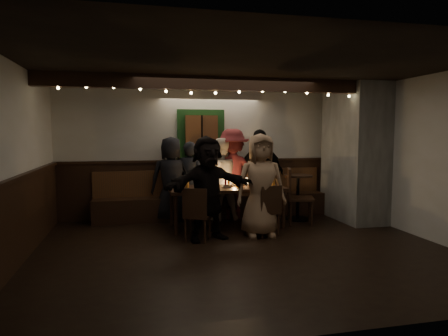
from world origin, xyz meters
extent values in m
cube|color=black|center=(0.00, 0.00, -0.01)|extent=(6.00, 5.00, 0.01)
cube|color=black|center=(0.00, 0.00, 2.60)|extent=(6.00, 5.00, 0.01)
cube|color=white|center=(0.00, 2.50, 1.30)|extent=(6.00, 0.01, 2.60)
cube|color=white|center=(-3.00, 0.00, 1.30)|extent=(0.01, 5.00, 2.60)
cube|color=white|center=(3.00, 0.00, 1.30)|extent=(0.01, 5.00, 2.60)
cube|color=black|center=(0.00, 2.48, 0.55)|extent=(6.00, 0.05, 1.10)
cube|color=black|center=(-2.98, 0.00, 0.55)|extent=(0.05, 5.00, 1.10)
cube|color=#5E5E58|center=(2.65, 1.50, 1.30)|extent=(0.70, 1.40, 2.60)
cube|color=black|center=(0.00, 2.23, 0.23)|extent=(4.60, 0.45, 0.45)
cube|color=#51321D|center=(0.00, 2.41, 0.70)|extent=(4.60, 0.06, 0.50)
cube|color=#153D16|center=(-0.20, 2.44, 1.65)|extent=(0.95, 0.04, 1.00)
cube|color=#51321D|center=(-0.20, 2.38, 1.65)|extent=(0.64, 0.12, 0.76)
cube|color=black|center=(0.00, 1.00, 2.49)|extent=(6.00, 0.16, 0.22)
sphere|color=#FFE599|center=(-2.60, 0.98, 2.36)|extent=(0.04, 0.04, 0.04)
sphere|color=#FFE599|center=(-2.20, 0.98, 2.38)|extent=(0.04, 0.04, 0.04)
sphere|color=#FFE599|center=(-1.80, 0.98, 2.39)|extent=(0.04, 0.04, 0.04)
sphere|color=#FFE599|center=(-1.40, 0.98, 2.37)|extent=(0.04, 0.04, 0.04)
sphere|color=#FFE599|center=(-1.00, 0.98, 2.35)|extent=(0.04, 0.04, 0.04)
sphere|color=#FFE599|center=(-0.60, 0.98, 2.33)|extent=(0.04, 0.04, 0.04)
sphere|color=#FFE599|center=(-0.20, 0.98, 2.34)|extent=(0.04, 0.04, 0.04)
sphere|color=#FFE599|center=(0.20, 0.98, 2.36)|extent=(0.04, 0.04, 0.04)
sphere|color=#FFE599|center=(0.60, 0.98, 2.38)|extent=(0.04, 0.04, 0.04)
sphere|color=#FFE599|center=(1.00, 0.98, 2.39)|extent=(0.04, 0.04, 0.04)
sphere|color=#FFE599|center=(1.40, 0.98, 2.37)|extent=(0.04, 0.04, 0.04)
sphere|color=#FFE599|center=(1.80, 0.98, 2.35)|extent=(0.04, 0.04, 0.04)
sphere|color=#FFE599|center=(2.20, 0.98, 2.33)|extent=(0.04, 0.04, 0.04)
sphere|color=#FFE599|center=(2.60, 0.98, 2.34)|extent=(0.04, 0.04, 0.04)
cube|color=black|center=(0.08, 1.40, 0.70)|extent=(2.04, 0.87, 0.06)
cylinder|color=black|center=(-0.86, 1.04, 0.34)|extent=(0.07, 0.07, 0.67)
cylinder|color=black|center=(-0.86, 1.76, 0.34)|extent=(0.07, 0.07, 0.67)
cylinder|color=black|center=(1.02, 1.04, 0.34)|extent=(0.07, 0.07, 0.67)
cylinder|color=black|center=(1.02, 1.76, 0.34)|extent=(0.07, 0.07, 0.67)
cylinder|color=#BF7226|center=(-0.61, 1.49, 0.80)|extent=(0.07, 0.07, 0.14)
cylinder|color=#BF7226|center=(-0.38, 1.18, 0.80)|extent=(0.07, 0.07, 0.14)
cylinder|color=silver|center=(-0.07, 1.57, 0.80)|extent=(0.07, 0.07, 0.14)
cylinder|color=#BF7226|center=(0.26, 1.30, 0.80)|extent=(0.07, 0.07, 0.14)
cylinder|color=silver|center=(0.54, 1.65, 0.80)|extent=(0.07, 0.07, 0.14)
cylinder|color=#BF7226|center=(0.89, 1.22, 0.80)|extent=(0.07, 0.07, 0.14)
cylinder|color=white|center=(-0.38, 1.11, 0.74)|extent=(0.25, 0.25, 0.01)
cube|color=#B2B2B7|center=(0.08, 1.35, 0.75)|extent=(0.16, 0.10, 0.05)
cylinder|color=#990C0C|center=(0.05, 1.35, 0.81)|extent=(0.03, 0.03, 0.16)
cylinder|color=gold|center=(0.11, 1.35, 0.81)|extent=(0.03, 0.03, 0.16)
cylinder|color=silver|center=(0.24, 1.45, 0.77)|extent=(0.05, 0.05, 0.08)
sphere|color=#FFB24C|center=(0.24, 1.45, 0.83)|extent=(0.03, 0.03, 0.03)
cube|color=black|center=(-0.56, 0.65, 0.39)|extent=(0.51, 0.51, 0.04)
cube|color=black|center=(-0.63, 0.49, 0.63)|extent=(0.36, 0.19, 0.44)
cylinder|color=black|center=(-0.35, 0.73, 0.19)|extent=(0.03, 0.03, 0.37)
cylinder|color=black|center=(-0.48, 0.45, 0.19)|extent=(0.03, 0.03, 0.37)
cylinder|color=black|center=(-0.63, 0.86, 0.19)|extent=(0.03, 0.03, 0.37)
cylinder|color=black|center=(-0.76, 0.57, 0.19)|extent=(0.03, 0.03, 0.37)
cube|color=black|center=(0.59, 0.72, 0.39)|extent=(0.45, 0.45, 0.04)
cube|color=black|center=(0.63, 0.56, 0.62)|extent=(0.38, 0.12, 0.43)
cylinder|color=black|center=(0.71, 0.91, 0.19)|extent=(0.03, 0.03, 0.37)
cylinder|color=black|center=(0.77, 0.61, 0.19)|extent=(0.03, 0.03, 0.37)
cylinder|color=black|center=(0.41, 0.84, 0.19)|extent=(0.03, 0.03, 0.37)
cylinder|color=black|center=(0.47, 0.54, 0.19)|extent=(0.03, 0.03, 0.37)
cube|color=black|center=(1.47, 1.33, 0.48)|extent=(0.59, 0.59, 0.04)
cube|color=black|center=(1.27, 1.40, 0.77)|extent=(0.19, 0.46, 0.54)
cylinder|color=black|center=(1.59, 1.10, 0.23)|extent=(0.04, 0.04, 0.46)
cylinder|color=black|center=(1.23, 1.21, 0.23)|extent=(0.04, 0.04, 0.46)
cylinder|color=black|center=(1.71, 1.46, 0.23)|extent=(0.04, 0.04, 0.46)
cylinder|color=black|center=(1.35, 1.57, 0.23)|extent=(0.04, 0.04, 0.46)
cylinder|color=black|center=(1.58, 1.70, 0.01)|extent=(0.45, 0.45, 0.03)
cylinder|color=black|center=(1.58, 1.70, 0.43)|extent=(0.06, 0.06, 0.86)
cylinder|color=black|center=(1.58, 1.70, 0.86)|extent=(0.55, 0.55, 0.03)
imported|color=black|center=(-0.83, 2.11, 0.81)|extent=(0.84, 0.60, 1.62)
imported|color=black|center=(-0.48, 2.10, 0.76)|extent=(0.64, 0.51, 1.53)
imported|color=beige|center=(0.10, 2.03, 0.79)|extent=(0.80, 0.64, 1.59)
imported|color=#591B1E|center=(0.37, 2.12, 0.88)|extent=(1.18, 0.72, 1.77)
imported|color=black|center=(0.96, 2.14, 0.88)|extent=(1.10, 0.63, 1.76)
imported|color=black|center=(-0.39, 0.66, 0.82)|extent=(1.60, 0.85, 1.65)
imported|color=#A27C5B|center=(0.49, 0.69, 0.84)|extent=(0.84, 0.57, 1.68)
camera|label=1|loc=(-1.52, -5.45, 1.71)|focal=32.00mm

